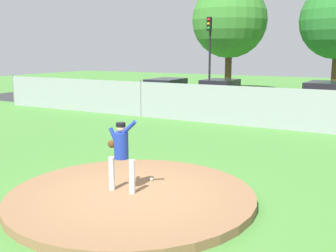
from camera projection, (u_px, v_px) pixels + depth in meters
The scene contains 11 objects.
ground_plane at pixel (227, 146), 14.35m from camera, with size 80.00×80.00×0.00m, color #427A33.
asphalt_strip at pixel (285, 114), 21.66m from camera, with size 44.00×7.00×0.01m, color #2B2B2D.
pitchers_mound at pixel (132, 196), 9.18m from camera, with size 5.54×5.54×0.19m, color brown.
pitcher_youth at pixel (121, 150), 9.04m from camera, with size 0.81×0.32×1.66m.
baseball at pixel (151, 179), 9.95m from camera, with size 0.07×0.07×0.07m, color white.
chainlink_fence at pixel (261, 107), 17.63m from camera, with size 31.00×0.07×1.87m.
parked_car_burgundy at pixel (220, 95), 23.44m from camera, with size 1.94×4.04×1.68m.
parked_car_slate at pixel (166, 92), 25.20m from camera, with size 2.00×4.74×1.61m.
parked_car_red at pixel (324, 101), 20.17m from camera, with size 1.97×4.41×1.80m.
traffic_light_near at pixel (209, 45), 27.11m from camera, with size 0.28×0.46×5.47m.
tree_leaning_west at pixel (229, 21), 31.50m from camera, with size 5.77×5.77×8.49m.
Camera 1 is at (4.96, -7.24, 3.32)m, focal length 43.64 mm.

